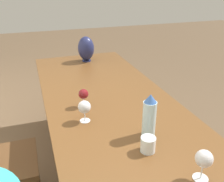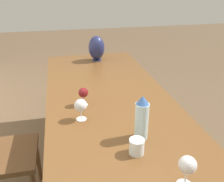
# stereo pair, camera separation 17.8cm
# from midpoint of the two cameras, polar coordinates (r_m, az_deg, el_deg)

# --- Properties ---
(dining_table) EXTENTS (2.84, 0.94, 0.77)m
(dining_table) POSITION_cam_midpoint_polar(r_m,az_deg,el_deg) (1.74, 3.93, -6.89)
(dining_table) COLOR brown
(dining_table) RESTS_ON ground_plane
(water_bottle) EXTENTS (0.08, 0.08, 0.26)m
(water_bottle) POSITION_cam_midpoint_polar(r_m,az_deg,el_deg) (1.42, 10.42, -6.19)
(water_bottle) COLOR #ADCCD6
(water_bottle) RESTS_ON dining_table
(water_tumbler) EXTENTS (0.08, 0.08, 0.08)m
(water_tumbler) POSITION_cam_midpoint_polar(r_m,az_deg,el_deg) (1.34, 9.55, -12.52)
(water_tumbler) COLOR silver
(water_tumbler) RESTS_ON dining_table
(vase) EXTENTS (0.17, 0.17, 0.27)m
(vase) POSITION_cam_midpoint_polar(r_m,az_deg,el_deg) (2.73, -1.68, 9.77)
(vase) COLOR #1E234C
(vase) RESTS_ON dining_table
(wine_glass_0) EXTENTS (0.08, 0.08, 0.16)m
(wine_glass_0) POSITION_cam_midpoint_polar(r_m,az_deg,el_deg) (1.18, 21.22, -15.76)
(wine_glass_0) COLOR silver
(wine_glass_0) RESTS_ON dining_table
(wine_glass_1) EXTENTS (0.08, 0.08, 0.14)m
(wine_glass_1) POSITION_cam_midpoint_polar(r_m,az_deg,el_deg) (1.58, -4.00, -3.48)
(wine_glass_1) COLOR silver
(wine_glass_1) RESTS_ON dining_table
(wine_glass_2) EXTENTS (0.07, 0.07, 0.13)m
(wine_glass_2) POSITION_cam_midpoint_polar(r_m,az_deg,el_deg) (1.76, -3.73, -0.54)
(wine_glass_2) COLOR silver
(wine_glass_2) RESTS_ON dining_table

